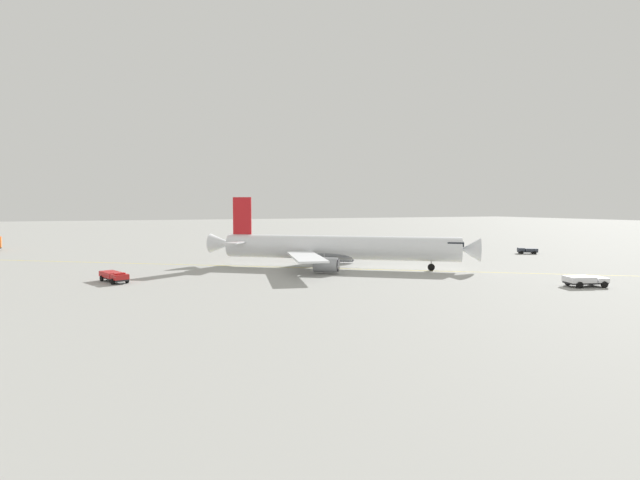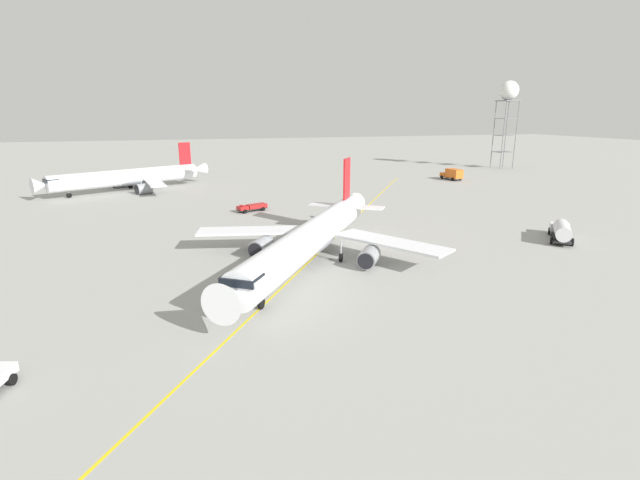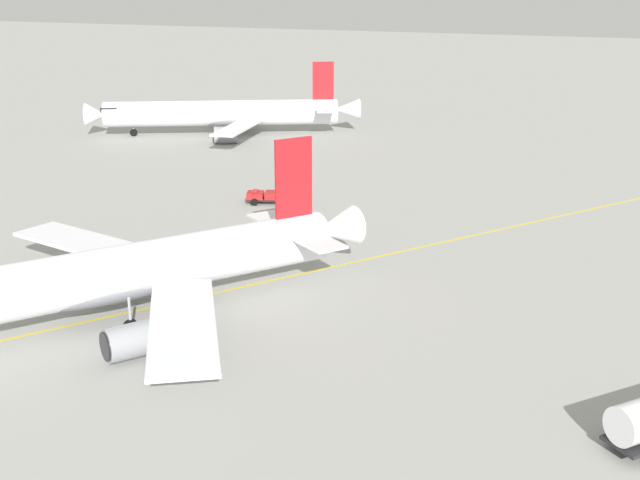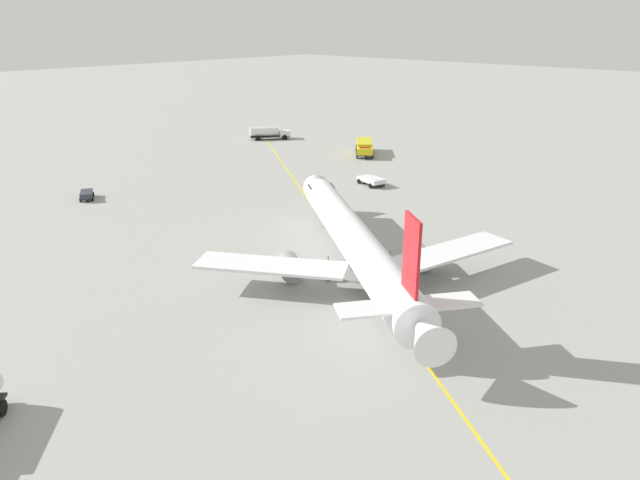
% 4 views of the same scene
% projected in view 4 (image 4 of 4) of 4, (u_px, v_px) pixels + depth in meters
% --- Properties ---
extents(ground_plane, '(600.00, 600.00, 0.00)m').
position_uv_depth(ground_plane, '(348.00, 263.00, 64.86)').
color(ground_plane, '#9E9E99').
extents(airliner_main, '(37.88, 29.18, 11.49)m').
position_uv_depth(airliner_main, '(356.00, 244.00, 61.24)').
color(airliner_main, white).
rests_on(airliner_main, ground_plane).
extents(pushback_tug_truck, '(5.32, 3.73, 1.30)m').
position_uv_depth(pushback_tug_truck, '(372.00, 180.00, 95.07)').
color(pushback_tug_truck, '#232326').
rests_on(pushback_tug_truck, ground_plane).
extents(baggage_truck_truck, '(4.18, 3.33, 1.22)m').
position_uv_depth(baggage_truck_truck, '(87.00, 194.00, 87.67)').
color(baggage_truck_truck, '#232326').
rests_on(baggage_truck_truck, ground_plane).
extents(fire_tender_truck, '(9.01, 9.78, 2.50)m').
position_uv_depth(fire_tender_truck, '(364.00, 146.00, 116.89)').
color(fire_tender_truck, '#232326').
rests_on(fire_tender_truck, ground_plane).
extents(fuel_tanker_truck_extra, '(7.11, 8.75, 2.87)m').
position_uv_depth(fuel_tanker_truck_extra, '(269.00, 132.00, 131.49)').
color(fuel_tanker_truck_extra, '#232326').
rests_on(fuel_tanker_truck_extra, ground_plane).
extents(taxiway_centreline, '(144.98, 98.72, 0.01)m').
position_uv_depth(taxiway_centreline, '(346.00, 252.00, 67.74)').
color(taxiway_centreline, yellow).
rests_on(taxiway_centreline, ground_plane).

